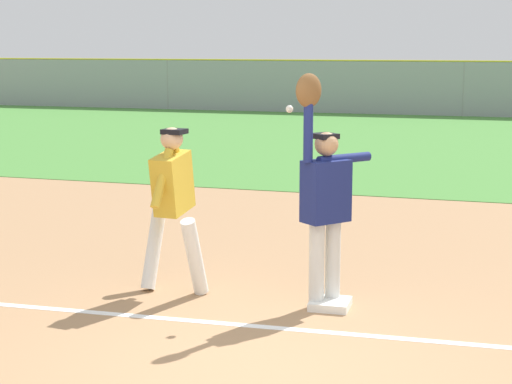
{
  "coord_description": "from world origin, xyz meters",
  "views": [
    {
      "loc": [
        1.78,
        -6.11,
        2.54
      ],
      "look_at": [
        -0.71,
        1.99,
        1.05
      ],
      "focal_mm": 58.98,
      "sensor_mm": 36.0,
      "label": 1
    }
  ],
  "objects_px": {
    "first_base": "(330,304)",
    "runner": "(173,198)",
    "parked_car_white": "(465,92)",
    "fielder": "(324,194)",
    "baseball": "(289,109)",
    "parked_car_tan": "(307,90)"
  },
  "relations": [
    {
      "from": "baseball",
      "to": "parked_car_white",
      "type": "bearing_deg",
      "value": 89.55
    },
    {
      "from": "fielder",
      "to": "baseball",
      "type": "distance_m",
      "value": 0.9
    },
    {
      "from": "baseball",
      "to": "parked_car_tan",
      "type": "distance_m",
      "value": 27.32
    },
    {
      "from": "first_base",
      "to": "runner",
      "type": "bearing_deg",
      "value": 178.74
    },
    {
      "from": "first_base",
      "to": "parked_car_tan",
      "type": "height_order",
      "value": "parked_car_tan"
    },
    {
      "from": "first_base",
      "to": "baseball",
      "type": "bearing_deg",
      "value": 158.53
    },
    {
      "from": "baseball",
      "to": "parked_car_tan",
      "type": "bearing_deg",
      "value": 103.33
    },
    {
      "from": "parked_car_tan",
      "to": "parked_car_white",
      "type": "height_order",
      "value": "same"
    },
    {
      "from": "fielder",
      "to": "parked_car_tan",
      "type": "height_order",
      "value": "fielder"
    },
    {
      "from": "first_base",
      "to": "fielder",
      "type": "distance_m",
      "value": 1.08
    },
    {
      "from": "fielder",
      "to": "parked_car_white",
      "type": "bearing_deg",
      "value": -50.19
    },
    {
      "from": "first_base",
      "to": "parked_car_white",
      "type": "xyz_separation_m",
      "value": [
        -0.27,
        26.42,
        0.63
      ]
    },
    {
      "from": "first_base",
      "to": "runner",
      "type": "xyz_separation_m",
      "value": [
        -1.66,
        0.04,
        0.96
      ]
    },
    {
      "from": "runner",
      "to": "parked_car_tan",
      "type": "xyz_separation_m",
      "value": [
        -5.11,
        26.71,
        -0.32
      ]
    },
    {
      "from": "fielder",
      "to": "parked_car_tan",
      "type": "distance_m",
      "value": 27.54
    },
    {
      "from": "first_base",
      "to": "baseball",
      "type": "height_order",
      "value": "baseball"
    },
    {
      "from": "first_base",
      "to": "parked_car_tan",
      "type": "distance_m",
      "value": 27.59
    },
    {
      "from": "first_base",
      "to": "parked_car_white",
      "type": "distance_m",
      "value": 26.43
    },
    {
      "from": "parked_car_white",
      "to": "parked_car_tan",
      "type": "bearing_deg",
      "value": -178.02
    },
    {
      "from": "runner",
      "to": "parked_car_white",
      "type": "height_order",
      "value": "runner"
    },
    {
      "from": "runner",
      "to": "baseball",
      "type": "distance_m",
      "value": 1.51
    },
    {
      "from": "runner",
      "to": "parked_car_white",
      "type": "xyz_separation_m",
      "value": [
        1.39,
        26.39,
        -0.32
      ]
    }
  ]
}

